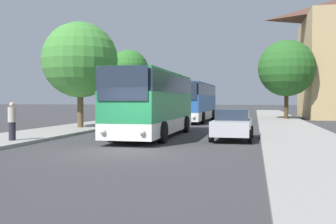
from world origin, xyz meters
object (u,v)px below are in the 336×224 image
object	(u,v)px
tree_left_far	(80,60)
pedestrian_waiting_near	(12,121)
bus_middle	(195,102)
parked_car_right_near	(233,124)
bus_front	(154,103)
tree_left_near	(129,70)
tree_right_near	(287,68)

from	to	relation	value
tree_left_far	pedestrian_waiting_near	bearing A→B (deg)	-85.39
bus_middle	parked_car_right_near	xyz separation A→B (m)	(4.25, -15.65, -1.05)
pedestrian_waiting_near	bus_front	bearing A→B (deg)	134.06
parked_car_right_near	pedestrian_waiting_near	world-z (taller)	pedestrian_waiting_near
tree_left_near	tree_right_near	size ratio (longest dim) A/B	0.91
tree_left_far	bus_middle	bearing A→B (deg)	61.23
bus_front	parked_car_right_near	bearing A→B (deg)	-9.58
bus_middle	parked_car_right_near	world-z (taller)	bus_middle
bus_front	tree_left_near	world-z (taller)	tree_left_near
bus_middle	pedestrian_waiting_near	distance (m)	20.31
bus_front	parked_car_right_near	xyz separation A→B (m)	(4.22, -0.73, -1.03)
bus_front	tree_left_near	xyz separation A→B (m)	(-7.49, 18.53, 3.28)
bus_middle	tree_right_near	distance (m)	10.05
bus_front	pedestrian_waiting_near	world-z (taller)	bus_front
tree_left_near	tree_right_near	bearing A→B (deg)	3.71
bus_middle	tree_left_far	size ratio (longest dim) A/B	1.60
bus_middle	tree_left_far	xyz separation A→B (m)	(-6.04, -11.01, 2.79)
parked_car_right_near	tree_right_near	size ratio (longest dim) A/B	0.58
parked_car_right_near	tree_left_near	bearing A→B (deg)	-57.73
pedestrian_waiting_near	tree_right_near	xyz separation A→B (m)	(13.68, 24.20, 4.04)
parked_car_right_near	tree_left_far	size ratio (longest dim) A/B	0.64
tree_left_near	tree_left_far	world-z (taller)	tree_left_near
bus_front	bus_middle	world-z (taller)	bus_middle
bus_middle	tree_left_far	bearing A→B (deg)	-117.61
bus_front	pedestrian_waiting_near	xyz separation A→B (m)	(-5.38, -4.65, -0.80)
bus_middle	parked_car_right_near	distance (m)	16.26
tree_left_far	tree_right_near	distance (m)	21.23
tree_left_far	parked_car_right_near	bearing A→B (deg)	-24.31
tree_left_near	bus_front	bearing A→B (deg)	-67.99
pedestrian_waiting_near	tree_right_near	size ratio (longest dim) A/B	0.22
tree_left_near	tree_left_far	size ratio (longest dim) A/B	1.00
tree_left_near	tree_right_near	world-z (taller)	tree_right_near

